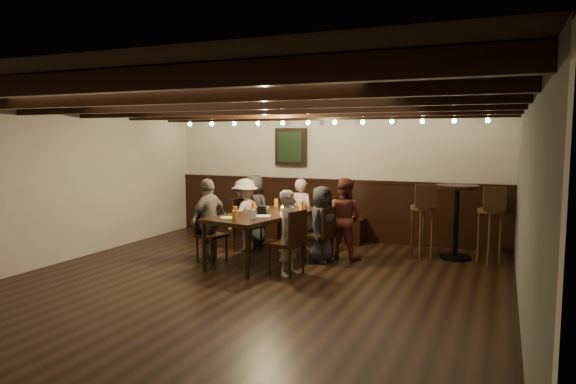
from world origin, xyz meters
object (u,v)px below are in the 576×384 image
at_px(chair_right_near, 320,245).
at_px(person_bench_right, 344,218).
at_px(bar_stool_left, 422,231).
at_px(chair_right_far, 288,255).
at_px(chair_left_near, 247,235).
at_px(chair_left_far, 211,244).
at_px(person_left_near, 245,215).
at_px(person_right_near, 322,224).
at_px(person_bench_centre, 301,214).
at_px(high_top_table, 457,210).
at_px(person_bench_left, 254,210).
at_px(person_left_far, 209,220).
at_px(bar_stool_right, 489,235).
at_px(dining_table, 265,217).
at_px(person_right_far, 289,233).

height_order(chair_right_near, person_bench_right, person_bench_right).
xyz_separation_m(chair_right_near, bar_stool_left, (1.42, 0.84, 0.18)).
relative_size(chair_right_near, chair_right_far, 0.94).
bearing_deg(person_bench_right, chair_left_near, 15.54).
height_order(person_bench_right, bar_stool_left, person_bench_right).
bearing_deg(bar_stool_left, chair_left_near, 169.10).
distance_m(chair_left_far, person_left_near, 0.97).
height_order(chair_right_far, person_right_near, person_right_near).
distance_m(chair_right_far, person_bench_centre, 1.70).
relative_size(high_top_table, bar_stool_left, 0.99).
xyz_separation_m(person_bench_left, bar_stool_left, (2.93, 0.10, -0.19)).
bearing_deg(bar_stool_left, person_left_far, -176.78).
relative_size(person_bench_centre, person_right_near, 1.04).
bearing_deg(person_bench_right, chair_right_near, 68.00).
bearing_deg(bar_stool_right, person_right_near, -178.28).
height_order(chair_right_near, chair_right_far, chair_right_far).
bearing_deg(chair_right_near, person_bench_right, -22.00).
relative_size(dining_table, chair_right_near, 2.50).
distance_m(person_bench_left, bar_stool_right, 3.94).
height_order(person_left_near, bar_stool_right, person_left_near).
relative_size(person_bench_centre, bar_stool_left, 1.03).
relative_size(chair_right_far, person_bench_right, 0.71).
relative_size(person_right_far, bar_stool_right, 1.00).
bearing_deg(person_bench_right, person_bench_centre, -9.46).
bearing_deg(person_left_far, bar_stool_right, 121.24).
distance_m(person_right_far, bar_stool_left, 2.34).
distance_m(chair_left_near, bar_stool_right, 3.89).
relative_size(chair_left_near, bar_stool_left, 0.74).
relative_size(person_bench_left, person_bench_centre, 1.03).
bearing_deg(chair_left_far, chair_right_near, 122.07).
relative_size(person_bench_right, person_left_far, 0.99).
height_order(person_bench_left, person_right_near, person_bench_left).
relative_size(chair_left_near, chair_left_far, 1.03).
bearing_deg(chair_right_far, chair_left_near, 57.96).
relative_size(chair_right_near, person_left_far, 0.66).
distance_m(dining_table, chair_right_far, 0.94).
xyz_separation_m(dining_table, high_top_table, (2.71, 1.36, 0.08)).
xyz_separation_m(bar_stool_left, bar_stool_right, (1.00, 0.05, 0.00)).
distance_m(person_left_near, person_right_far, 1.75).
distance_m(chair_left_far, chair_right_near, 1.69).
distance_m(chair_left_near, person_bench_right, 1.72).
distance_m(chair_left_near, person_bench_left, 0.60).
xyz_separation_m(person_right_near, bar_stool_left, (1.39, 0.85, -0.15)).
bearing_deg(bar_stool_right, chair_right_far, -164.44).
distance_m(dining_table, person_bench_left, 1.27).
distance_m(person_bench_right, person_left_far, 2.13).
height_order(chair_left_far, person_bench_centre, person_bench_centre).
bearing_deg(high_top_table, chair_left_far, -154.59).
bearing_deg(person_right_far, chair_left_far, 90.00).
bearing_deg(person_bench_right, person_bench_left, 0.00).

